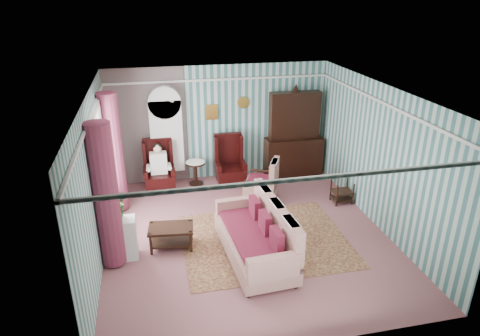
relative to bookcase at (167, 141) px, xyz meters
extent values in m
plane|color=#874F53|center=(1.35, -2.84, -1.12)|extent=(6.00, 6.00, 0.00)
cube|color=#3A6B69|center=(1.35, 0.16, 0.33)|extent=(5.50, 0.02, 2.90)
cube|color=#3A6B69|center=(1.35, -5.84, 0.33)|extent=(5.50, 0.02, 2.90)
cube|color=#3A6B69|center=(-1.40, -2.84, 0.33)|extent=(0.02, 6.00, 2.90)
cube|color=#3A6B69|center=(4.10, -2.84, 0.33)|extent=(0.02, 6.00, 2.90)
cube|color=white|center=(1.35, -2.84, 1.78)|extent=(5.50, 6.00, 0.02)
cube|color=#934A66|center=(-0.45, 0.15, 0.33)|extent=(1.90, 0.01, 2.90)
cube|color=silver|center=(1.35, -2.84, 1.43)|extent=(5.50, 6.00, 0.05)
cube|color=white|center=(-1.37, -2.24, 0.43)|extent=(0.04, 1.50, 1.90)
cylinder|color=maroon|center=(-1.20, -3.29, 0.23)|extent=(0.44, 0.44, 2.60)
cylinder|color=maroon|center=(-1.20, -1.19, 0.23)|extent=(0.44, 0.44, 2.60)
cube|color=#B1802F|center=(1.15, 0.13, 0.63)|extent=(0.30, 0.03, 0.38)
cube|color=silver|center=(0.00, 0.00, 0.00)|extent=(0.80, 0.28, 2.24)
cube|color=black|center=(3.25, -0.12, 0.06)|extent=(1.50, 0.56, 2.36)
cube|color=black|center=(-0.25, -0.39, -0.50)|extent=(0.76, 0.80, 1.25)
cube|color=black|center=(1.50, -0.39, -0.50)|extent=(0.76, 0.80, 1.25)
cylinder|color=black|center=(0.65, -0.24, -0.82)|extent=(0.50, 0.50, 0.60)
cube|color=black|center=(3.82, -1.94, -0.85)|extent=(0.45, 0.38, 0.54)
cube|color=silver|center=(-1.05, -3.14, -0.72)|extent=(0.55, 0.35, 0.80)
cube|color=#4D1A19|center=(1.65, -3.14, -1.11)|extent=(3.20, 2.60, 0.01)
cube|color=beige|center=(1.30, -3.69, -0.62)|extent=(1.07, 2.27, 1.01)
cube|color=#BDAF92|center=(2.05, -1.34, -0.60)|extent=(1.10, 1.08, 1.04)
cube|color=black|center=(-0.15, -2.98, -0.90)|extent=(0.89, 0.61, 0.44)
imported|color=#195119|center=(-1.07, -3.18, -0.12)|extent=(0.47, 0.44, 0.41)
imported|color=#1A561F|center=(-1.03, -3.04, -0.05)|extent=(0.35, 0.32, 0.53)
imported|color=#1B5019|center=(-1.16, -3.12, -0.13)|extent=(0.23, 0.23, 0.38)
camera|label=1|loc=(-0.36, -10.08, 3.49)|focal=32.00mm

